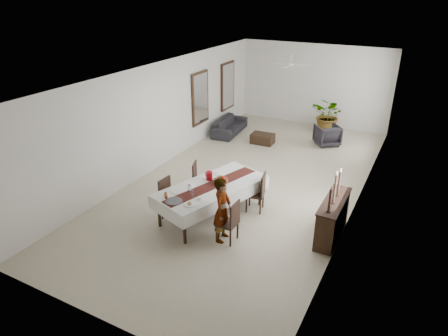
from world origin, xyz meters
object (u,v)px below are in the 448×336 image
sofa (230,126)px  sideboard_body (332,219)px  red_pitcher (209,176)px  woman (222,210)px  dining_table_top (212,187)px

sofa → sideboard_body: bearing=-139.9°
red_pitcher → sofa: (-2.17, 5.37, -0.65)m
woman → dining_table_top: bearing=34.5°
sideboard_body → dining_table_top: bearing=-170.8°
dining_table_top → sideboard_body: size_ratio=1.73×
red_pitcher → sofa: size_ratio=0.11×
sofa → dining_table_top: bearing=-162.3°
sideboard_body → red_pitcher: bearing=-175.9°
dining_table_top → sideboard_body: 2.90m
red_pitcher → sofa: 5.83m
red_pitcher → woman: bearing=-48.4°
woman → red_pitcher: bearing=34.1°
dining_table_top → woman: size_ratio=1.72×
dining_table_top → sofa: 6.11m
sideboard_body → sofa: sideboard_body is taller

